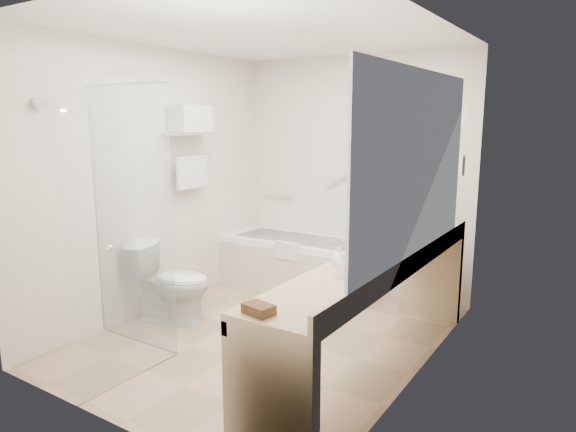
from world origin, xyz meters
The scene contains 25 objects.
floor centered at (0.00, 0.00, 0.00)m, with size 3.20×3.20×0.00m, color tan.
ceiling centered at (0.00, 0.00, 2.50)m, with size 2.60×3.20×0.10m, color white.
wall_back centered at (0.00, 1.60, 1.25)m, with size 2.60×0.10×2.50m, color beige.
wall_front centered at (0.00, -1.60, 1.25)m, with size 2.60×0.10×2.50m, color beige.
wall_left centered at (-1.30, 0.00, 1.25)m, with size 0.10×3.20×2.50m, color beige.
wall_right centered at (1.30, 0.00, 1.25)m, with size 0.10×3.20×2.50m, color beige.
bathtub centered at (-0.50, 1.24, 0.28)m, with size 1.60×0.73×0.59m.
grab_bar_short centered at (-0.95, 1.56, 0.95)m, with size 0.03×0.03×0.40m, color silver.
grab_bar_long centered at (-0.05, 1.56, 1.25)m, with size 0.03×0.03×0.60m, color silver.
shower_enclosure centered at (-0.63, -0.93, 1.07)m, with size 0.96×0.91×2.11m.
towel_shelf centered at (-1.17, 0.35, 1.75)m, with size 0.24×0.55×0.81m.
vanity_counter centered at (1.02, -0.15, 0.64)m, with size 0.55×2.70×0.95m.
sink centered at (1.05, 0.25, 0.82)m, with size 0.40×0.52×0.14m, color white.
faucet centered at (1.20, 0.25, 0.93)m, with size 0.03×0.03×0.14m, color silver.
mirror centered at (1.29, -0.15, 1.55)m, with size 0.02×2.00×1.20m, color #ADB2B9.
hairdryer_unit centered at (1.25, 1.05, 1.45)m, with size 0.08×0.10×0.18m, color silver.
toilet centered at (-0.95, -0.21, 0.36)m, with size 0.41×0.74×0.73m, color white.
amenity_basket centered at (0.92, -1.40, 0.88)m, with size 0.16×0.11×0.05m, color #4A2D1A.
soap_bottle_a centered at (0.99, -0.60, 0.88)m, with size 0.07×0.15×0.07m, color silver.
soap_bottle_b centered at (0.85, -0.37, 0.90)m, with size 0.10×0.13×0.10m, color silver.
water_bottle_left centered at (0.93, 1.10, 0.94)m, with size 0.06×0.06×0.19m.
water_bottle_mid centered at (1.06, 0.83, 0.93)m, with size 0.06×0.06×0.18m.
water_bottle_right centered at (1.01, 0.71, 0.94)m, with size 0.06×0.06×0.21m.
drinking_glass_near centered at (0.90, 1.08, 0.89)m, with size 0.07×0.07×0.09m, color silver.
drinking_glass_far centered at (0.86, 0.19, 0.90)m, with size 0.08×0.08×0.10m, color silver.
Camera 1 is at (2.40, -3.41, 1.83)m, focal length 32.00 mm.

